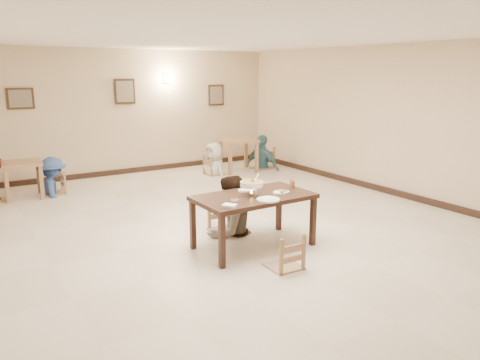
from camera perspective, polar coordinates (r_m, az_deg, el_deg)
floor at (r=7.52m, az=-1.56°, el=-6.03°), size 10.00×10.00×0.00m
ceiling at (r=7.13m, az=-1.72°, el=17.42°), size 10.00×10.00×0.00m
wall_back at (r=11.73m, az=-14.27°, el=7.97°), size 10.00×0.00×10.00m
wall_right at (r=9.81m, az=19.07°, el=6.74°), size 0.00×10.00×10.00m
baseboard_back at (r=11.91m, az=-13.84°, el=1.05°), size 8.00×0.06×0.12m
baseboard_right at (r=10.03m, az=18.36°, el=-1.45°), size 0.06×10.00×0.12m
picture_a at (r=11.18m, az=-25.21°, el=8.97°), size 0.55×0.04×0.45m
picture_b at (r=11.69m, az=-13.87°, el=10.44°), size 0.50×0.04×0.60m
picture_c at (r=12.71m, az=-2.93°, el=10.29°), size 0.45×0.04×0.55m
wall_sconce at (r=12.08m, az=-8.90°, el=12.15°), size 0.16×0.05×0.22m
main_table at (r=6.58m, az=1.68°, el=-2.52°), size 1.65×0.94×0.77m
chair_far at (r=7.26m, az=-1.68°, el=-2.57°), size 0.47×0.47×1.01m
chair_near at (r=5.99m, az=5.41°, el=-6.66°), size 0.41×0.41×0.88m
main_diner at (r=7.13m, az=-1.31°, el=0.49°), size 1.03×0.89×1.81m
curry_warmer at (r=6.49m, az=1.41°, el=-0.50°), size 0.35×0.31×0.28m
rice_plate_far at (r=6.79m, az=0.85°, el=-1.21°), size 0.28×0.28×0.06m
rice_plate_near at (r=6.29m, az=3.46°, el=-2.36°), size 0.31×0.31×0.07m
fried_plate at (r=6.68m, az=5.04°, el=-1.45°), size 0.25×0.25×0.05m
chili_dish at (r=6.27m, az=-0.66°, el=-2.44°), size 0.10×0.10×0.02m
napkin_cutlery at (r=5.99m, az=-1.27°, el=-3.14°), size 0.24×0.28×0.03m
drink_glass at (r=7.00m, az=6.41°, el=-0.44°), size 0.07×0.07×0.14m
bg_table_left at (r=10.19m, az=-25.02°, el=1.28°), size 0.78×0.78×0.73m
bg_table_right at (r=11.75m, az=-0.20°, el=4.34°), size 0.96×0.96×0.82m
bg_chair_lr at (r=10.28m, az=-21.90°, el=0.87°), size 0.43×0.43×0.91m
bg_chair_rl at (r=11.43m, az=-3.18°, el=2.87°), size 0.42×0.42×0.89m
bg_chair_rr at (r=12.11m, az=2.75°, el=3.87°), size 0.50×0.50×1.06m
bg_diner_b at (r=10.23m, az=-22.05°, el=2.60°), size 0.60×1.01×1.54m
bg_diner_c at (r=11.38m, az=-3.20°, el=4.55°), size 0.58×0.81×1.56m
bg_diner_d at (r=12.06m, az=2.77°, el=5.53°), size 0.76×1.12×1.77m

